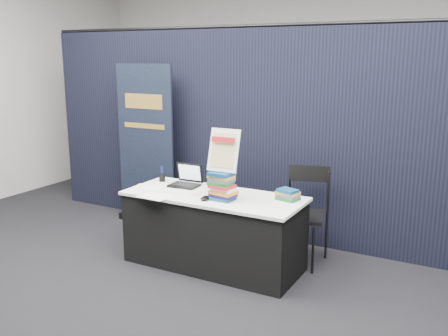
% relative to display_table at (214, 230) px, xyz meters
% --- Properties ---
extents(floor, '(8.00, 8.00, 0.00)m').
position_rel_display_table_xyz_m(floor, '(0.00, -0.55, -0.38)').
color(floor, black).
rests_on(floor, ground).
extents(wall_back, '(8.00, 0.02, 3.50)m').
position_rel_display_table_xyz_m(wall_back, '(0.00, 3.45, 1.37)').
color(wall_back, '#B8B5AE').
rests_on(wall_back, floor).
extents(drape_partition, '(6.00, 0.08, 2.40)m').
position_rel_display_table_xyz_m(drape_partition, '(0.00, 1.05, 0.82)').
color(drape_partition, black).
rests_on(drape_partition, floor).
extents(display_table, '(1.80, 0.75, 0.75)m').
position_rel_display_table_xyz_m(display_table, '(0.00, 0.00, 0.00)').
color(display_table, black).
rests_on(display_table, floor).
extents(laptop, '(0.31, 0.25, 0.23)m').
position_rel_display_table_xyz_m(laptop, '(-0.43, 0.16, 0.43)').
color(laptop, black).
rests_on(laptop, display_table).
extents(mouse, '(0.09, 0.14, 0.04)m').
position_rel_display_table_xyz_m(mouse, '(0.03, -0.20, 0.39)').
color(mouse, black).
rests_on(mouse, display_table).
extents(brochure_left, '(0.34, 0.27, 0.00)m').
position_rel_display_table_xyz_m(brochure_left, '(-0.74, -0.09, 0.38)').
color(brochure_left, white).
rests_on(brochure_left, display_table).
extents(brochure_mid, '(0.32, 0.24, 0.00)m').
position_rel_display_table_xyz_m(brochure_mid, '(-0.47, -0.33, 0.38)').
color(brochure_mid, white).
rests_on(brochure_mid, display_table).
extents(brochure_right, '(0.30, 0.24, 0.00)m').
position_rel_display_table_xyz_m(brochure_right, '(-0.29, -0.06, 0.38)').
color(brochure_right, silver).
rests_on(brochure_right, display_table).
extents(pen_cup, '(0.07, 0.07, 0.09)m').
position_rel_display_table_xyz_m(pen_cup, '(-0.76, 0.19, 0.42)').
color(pen_cup, black).
rests_on(pen_cup, display_table).
extents(book_stack_tall, '(0.24, 0.19, 0.27)m').
position_rel_display_table_xyz_m(book_stack_tall, '(0.16, -0.11, 0.51)').
color(book_stack_tall, navy).
rests_on(book_stack_tall, display_table).
extents(book_stack_short, '(0.22, 0.18, 0.11)m').
position_rel_display_table_xyz_m(book_stack_short, '(0.72, 0.18, 0.43)').
color(book_stack_short, '#1A6226').
rests_on(book_stack_short, display_table).
extents(info_sign, '(0.31, 0.15, 0.42)m').
position_rel_display_table_xyz_m(info_sign, '(0.16, -0.08, 0.85)').
color(info_sign, black).
rests_on(info_sign, book_stack_tall).
extents(pullup_banner, '(0.85, 0.11, 2.00)m').
position_rel_display_table_xyz_m(pullup_banner, '(-1.41, 0.75, 0.51)').
color(pullup_banner, black).
rests_on(pullup_banner, floor).
extents(stacking_chair, '(0.55, 0.56, 0.99)m').
position_rel_display_table_xyz_m(stacking_chair, '(0.74, 0.55, 0.17)').
color(stacking_chair, black).
rests_on(stacking_chair, floor).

